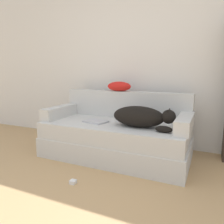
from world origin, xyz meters
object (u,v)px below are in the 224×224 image
(couch, at_px, (115,140))
(laptop, at_px, (95,121))
(throw_pillow, at_px, (119,86))
(dog, at_px, (141,117))
(power_adapter, at_px, (73,182))

(couch, bearing_deg, laptop, -161.53)
(couch, xyz_separation_m, throw_pillow, (-0.09, 0.34, 0.65))
(couch, relative_size, dog, 2.52)
(laptop, bearing_deg, power_adapter, -65.59)
(dog, bearing_deg, power_adapter, -122.05)
(couch, relative_size, power_adapter, 31.28)
(laptop, height_order, power_adapter, laptop)
(couch, height_order, dog, dog)
(couch, bearing_deg, throw_pillow, 105.00)
(throw_pillow, bearing_deg, laptop, -109.12)
(dog, xyz_separation_m, laptop, (-0.60, 0.01, -0.11))
(couch, height_order, laptop, laptop)
(laptop, bearing_deg, couch, 31.65)
(dog, relative_size, power_adapter, 12.41)
(laptop, distance_m, power_adapter, 0.86)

